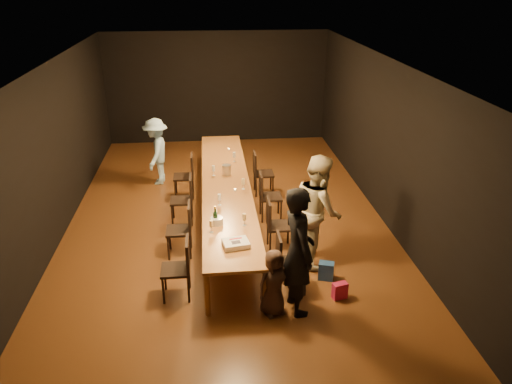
{
  "coord_description": "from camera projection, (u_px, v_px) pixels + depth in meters",
  "views": [
    {
      "loc": [
        -0.3,
        -8.64,
        4.41
      ],
      "look_at": [
        0.47,
        -0.98,
        1.0
      ],
      "focal_mm": 35.0,
      "sensor_mm": 36.0,
      "label": 1
    }
  ],
  "objects": [
    {
      "name": "ice_bucket",
      "position": [
        227.0,
        170.0,
        9.78
      ],
      "size": [
        0.21,
        0.21,
        0.2
      ],
      "primitive_type": "cylinder",
      "rotation": [
        0.0,
        0.0,
        0.18
      ],
      "color": "#AFB0B4",
      "rests_on": "table"
    },
    {
      "name": "tealight_mid",
      "position": [
        235.0,
        190.0,
        9.08
      ],
      "size": [
        0.05,
        0.05,
        0.03
      ],
      "primitive_type": "cylinder",
      "color": "#B2B7B2",
      "rests_on": "table"
    },
    {
      "name": "champagne_bottle",
      "position": [
        215.0,
        215.0,
        7.84
      ],
      "size": [
        0.09,
        0.09,
        0.3
      ],
      "primitive_type": null,
      "rotation": [
        0.0,
        0.0,
        -0.31
      ],
      "color": "black",
      "rests_on": "table"
    },
    {
      "name": "chair_left_3",
      "position": [
        184.0,
        176.0,
        10.5
      ],
      "size": [
        0.42,
        0.42,
        0.93
      ],
      "primitive_type": null,
      "rotation": [
        0.0,
        0.0,
        1.57
      ],
      "color": "black",
      "rests_on": "ground"
    },
    {
      "name": "tealight_far",
      "position": [
        229.0,
        149.0,
        11.16
      ],
      "size": [
        0.05,
        0.05,
        0.03
      ],
      "primitive_type": "cylinder",
      "color": "#B2B7B2",
      "rests_on": "table"
    },
    {
      "name": "table",
      "position": [
        226.0,
        187.0,
        9.39
      ],
      "size": [
        0.9,
        6.0,
        0.75
      ],
      "color": "#94592B",
      "rests_on": "ground"
    },
    {
      "name": "chair_right_3",
      "position": [
        264.0,
        173.0,
        10.65
      ],
      "size": [
        0.42,
        0.42,
        0.93
      ],
      "primitive_type": null,
      "rotation": [
        0.0,
        0.0,
        -1.57
      ],
      "color": "black",
      "rests_on": "ground"
    },
    {
      "name": "wineglass_4",
      "position": [
        214.0,
        171.0,
        9.72
      ],
      "size": [
        0.06,
        0.06,
        0.21
      ],
      "primitive_type": null,
      "color": "silver",
      "rests_on": "table"
    },
    {
      "name": "wineglass_2",
      "position": [
        219.0,
        200.0,
        8.49
      ],
      "size": [
        0.06,
        0.06,
        0.21
      ],
      "primitive_type": null,
      "color": "silver",
      "rests_on": "table"
    },
    {
      "name": "tealight_near",
      "position": [
        244.0,
        247.0,
        7.2
      ],
      "size": [
        0.05,
        0.05,
        0.03
      ],
      "primitive_type": "cylinder",
      "color": "#B2B7B2",
      "rests_on": "table"
    },
    {
      "name": "ground",
      "position": [
        227.0,
        220.0,
        9.67
      ],
      "size": [
        10.0,
        10.0,
        0.0
      ],
      "primitive_type": "plane",
      "color": "#4C2513",
      "rests_on": "ground"
    },
    {
      "name": "wineglass_0",
      "position": [
        211.0,
        226.0,
        7.6
      ],
      "size": [
        0.06,
        0.06,
        0.21
      ],
      "primitive_type": null,
      "color": "beige",
      "rests_on": "table"
    },
    {
      "name": "man_blue",
      "position": [
        157.0,
        152.0,
        11.07
      ],
      "size": [
        0.68,
        1.03,
        1.49
      ],
      "primitive_type": "imported",
      "rotation": [
        0.0,
        0.0,
        -1.71
      ],
      "color": "#9CCAF1",
      "rests_on": "ground"
    },
    {
      "name": "gift_bag_blue",
      "position": [
        326.0,
        271.0,
        7.76
      ],
      "size": [
        0.27,
        0.22,
        0.29
      ],
      "primitive_type": "cube",
      "rotation": [
        0.0,
        0.0,
        -0.33
      ],
      "color": "#234D99",
      "rests_on": "ground"
    },
    {
      "name": "chair_right_0",
      "position": [
        291.0,
        263.0,
        7.38
      ],
      "size": [
        0.42,
        0.42,
        0.93
      ],
      "primitive_type": null,
      "rotation": [
        0.0,
        0.0,
        -1.57
      ],
      "color": "black",
      "rests_on": "ground"
    },
    {
      "name": "chair_right_1",
      "position": [
        280.0,
        225.0,
        8.47
      ],
      "size": [
        0.42,
        0.42,
        0.93
      ],
      "primitive_type": null,
      "rotation": [
        0.0,
        0.0,
        -1.57
      ],
      "color": "black",
      "rests_on": "ground"
    },
    {
      "name": "plate_stack",
      "position": [
        217.0,
        221.0,
        7.87
      ],
      "size": [
        0.25,
        0.25,
        0.11
      ],
      "primitive_type": "cylinder",
      "rotation": [
        0.0,
        0.0,
        0.29
      ],
      "color": "silver",
      "rests_on": "table"
    },
    {
      "name": "wineglass_1",
      "position": [
        244.0,
        220.0,
        7.81
      ],
      "size": [
        0.06,
        0.06,
        0.21
      ],
      "primitive_type": null,
      "color": "beige",
      "rests_on": "table"
    },
    {
      "name": "gift_bag_red",
      "position": [
        340.0,
        291.0,
        7.31
      ],
      "size": [
        0.24,
        0.17,
        0.25
      ],
      "primitive_type": "cube",
      "rotation": [
        0.0,
        0.0,
        0.24
      ],
      "color": "#CE1E55",
      "rests_on": "ground"
    },
    {
      "name": "chair_left_0",
      "position": [
        175.0,
        269.0,
        7.22
      ],
      "size": [
        0.42,
        0.42,
        0.93
      ],
      "primitive_type": null,
      "rotation": [
        0.0,
        0.0,
        1.57
      ],
      "color": "black",
      "rests_on": "ground"
    },
    {
      "name": "woman_birthday",
      "position": [
        298.0,
        251.0,
        6.76
      ],
      "size": [
        0.57,
        0.76,
        1.88
      ],
      "primitive_type": "imported",
      "rotation": [
        0.0,
        0.0,
        1.76
      ],
      "color": "black",
      "rests_on": "ground"
    },
    {
      "name": "wineglass_5",
      "position": [
        234.0,
        157.0,
        10.44
      ],
      "size": [
        0.06,
        0.06,
        0.21
      ],
      "primitive_type": null,
      "color": "silver",
      "rests_on": "table"
    },
    {
      "name": "chair_right_2",
      "position": [
        271.0,
        196.0,
        9.56
      ],
      "size": [
        0.42,
        0.42,
        0.93
      ],
      "primitive_type": null,
      "rotation": [
        0.0,
        0.0,
        -1.57
      ],
      "color": "black",
      "rests_on": "ground"
    },
    {
      "name": "room_shell",
      "position": [
        224.0,
        115.0,
        8.83
      ],
      "size": [
        6.04,
        10.04,
        3.02
      ],
      "color": "black",
      "rests_on": "ground"
    },
    {
      "name": "woman_tan",
      "position": [
        318.0,
        210.0,
        7.97
      ],
      "size": [
        0.74,
        0.93,
        1.84
      ],
      "primitive_type": "imported",
      "rotation": [
        0.0,
        0.0,
        1.62
      ],
      "color": "beige",
      "rests_on": "ground"
    },
    {
      "name": "birthday_cake",
      "position": [
        236.0,
        244.0,
        7.24
      ],
      "size": [
        0.41,
        0.36,
        0.09
      ],
      "rotation": [
        0.0,
        0.0,
        0.18
      ],
      "color": "white",
      "rests_on": "table"
    },
    {
      "name": "wineglass_3",
      "position": [
        243.0,
        184.0,
        9.12
      ],
      "size": [
        0.06,
        0.06,
        0.21
      ],
      "primitive_type": null,
      "color": "beige",
      "rests_on": "table"
    },
    {
      "name": "chair_left_1",
      "position": [
        179.0,
        230.0,
        8.32
      ],
      "size": [
        0.42,
        0.42,
        0.93
      ],
      "primitive_type": null,
      "rotation": [
        0.0,
        0.0,
        1.57
      ],
      "color": "black",
      "rests_on": "ground"
    },
    {
      "name": "child",
      "position": [
        274.0,
        283.0,
        6.85
      ],
      "size": [
        0.57,
        0.47,
        0.99
      ],
      "primitive_type": "imported",
      "rotation": [
        0.0,
        0.0,
        0.37
      ],
      "color": "#3E2A22",
      "rests_on": "ground"
    },
    {
      "name": "chair_left_2",
      "position": [
        181.0,
        200.0,
        9.41
      ],
      "size": [
        0.42,
        0.42,
        0.93
      ],
      "primitive_type": null,
      "rotation": [
        0.0,
        0.0,
        1.57
      ],
      "color": "black",
      "rests_on": "ground"
    }
  ]
}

